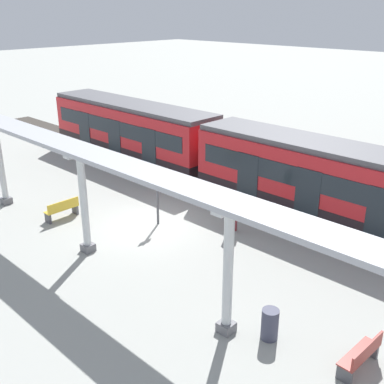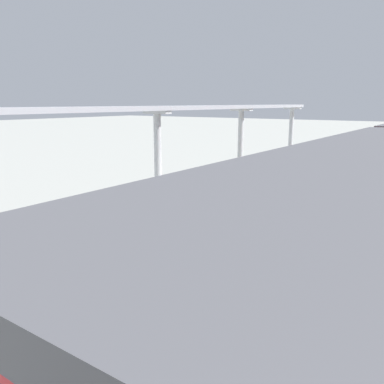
% 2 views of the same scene
% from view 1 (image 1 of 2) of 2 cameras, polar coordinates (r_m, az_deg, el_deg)
% --- Properties ---
extents(ground_plane, '(176.00, 176.00, 0.00)m').
position_cam_1_polar(ground_plane, '(19.94, -5.01, -3.99)').
color(ground_plane, '#9D9F98').
extents(tactile_edge_strip, '(0.37, 34.81, 0.01)m').
position_cam_1_polar(tactile_edge_strip, '(22.13, 1.68, -1.22)').
color(tactile_edge_strip, yellow).
rests_on(tactile_edge_strip, ground).
extents(trackbed, '(3.20, 46.81, 0.01)m').
position_cam_1_polar(trackbed, '(23.39, 4.63, 0.00)').
color(trackbed, '#38332D').
rests_on(trackbed, ground).
extents(train_near_carriage, '(2.65, 11.97, 3.48)m').
position_cam_1_polar(train_near_carriage, '(27.95, -7.34, 7.43)').
color(train_near_carriage, red).
rests_on(train_near_carriage, ground).
extents(train_far_carriage, '(2.65, 11.97, 3.48)m').
position_cam_1_polar(train_far_carriage, '(20.17, 15.83, 1.18)').
color(train_far_carriage, red).
rests_on(train_far_carriage, ground).
extents(canopy_pillar_second, '(1.10, 0.44, 3.89)m').
position_cam_1_polar(canopy_pillar_second, '(22.99, -22.32, 3.23)').
color(canopy_pillar_second, slate).
rests_on(canopy_pillar_second, ground).
extents(canopy_pillar_third, '(1.10, 0.44, 3.89)m').
position_cam_1_polar(canopy_pillar_third, '(17.40, -13.03, -1.32)').
color(canopy_pillar_third, slate).
rests_on(canopy_pillar_third, ground).
extents(canopy_pillar_fourth, '(1.10, 0.44, 3.89)m').
position_cam_1_polar(canopy_pillar_fourth, '(12.78, 4.41, -9.61)').
color(canopy_pillar_fourth, slate).
rests_on(canopy_pillar_fourth, ground).
extents(canopy_beam, '(1.20, 27.94, 0.16)m').
position_cam_1_polar(canopy_beam, '(16.81, -13.76, 5.05)').
color(canopy_beam, '#A8AAB2').
rests_on(canopy_beam, canopy_pillar_nearest).
extents(bench_near_end, '(1.52, 0.51, 0.86)m').
position_cam_1_polar(bench_near_end, '(13.14, 19.99, -18.21)').
color(bench_near_end, maroon).
rests_on(bench_near_end, ground).
extents(bench_mid_platform, '(1.50, 0.44, 0.86)m').
position_cam_1_polar(bench_mid_platform, '(21.01, -15.53, -2.03)').
color(bench_mid_platform, gold).
rests_on(bench_mid_platform, ground).
extents(trash_bin, '(0.48, 0.48, 0.92)m').
position_cam_1_polar(trash_bin, '(13.54, 9.47, -15.61)').
color(trash_bin, '#3E4154').
rests_on(trash_bin, ground).
extents(platform_info_sign, '(0.56, 0.10, 2.20)m').
position_cam_1_polar(platform_info_sign, '(19.46, -4.25, -0.35)').
color(platform_info_sign, '#4C4C51').
rests_on(platform_info_sign, ground).
extents(passenger_waiting_near_edge, '(0.56, 0.39, 1.79)m').
position_cam_1_polar(passenger_waiting_near_edge, '(18.92, 5.22, -1.73)').
color(passenger_waiting_near_edge, maroon).
rests_on(passenger_waiting_near_edge, ground).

